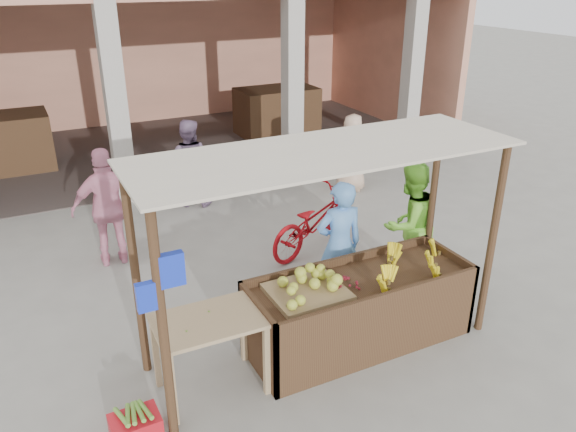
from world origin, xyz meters
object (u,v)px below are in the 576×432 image
vendor_blue (339,241)px  motorcycle (315,220)px  fruit_stall (359,312)px  vendor_green (409,221)px  red_crate (136,427)px  side_table (209,331)px

vendor_blue → motorcycle: vendor_blue is taller
fruit_stall → vendor_blue: vendor_blue is taller
fruit_stall → vendor_green: bearing=33.7°
fruit_stall → vendor_green: vendor_green is taller
fruit_stall → red_crate: 2.71m
motorcycle → vendor_blue: bearing=142.1°
fruit_stall → motorcycle: 2.38m
vendor_blue → fruit_stall: bearing=83.1°
red_crate → vendor_blue: vendor_blue is taller
side_table → vendor_blue: 2.19m
red_crate → motorcycle: motorcycle is taller
vendor_blue → motorcycle: (0.48, 1.47, -0.40)m
vendor_blue → vendor_green: (1.16, 0.10, 0.00)m
vendor_blue → red_crate: bearing=28.5°
side_table → red_crate: 1.10m
fruit_stall → red_crate: size_ratio=5.75×
fruit_stall → red_crate: fruit_stall is taller
red_crate → vendor_green: 4.29m
motorcycle → fruit_stall: bearing=143.5°
vendor_green → motorcycle: bearing=-70.8°
side_table → vendor_blue: (2.01, 0.83, 0.18)m
vendor_blue → motorcycle: bearing=-101.0°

